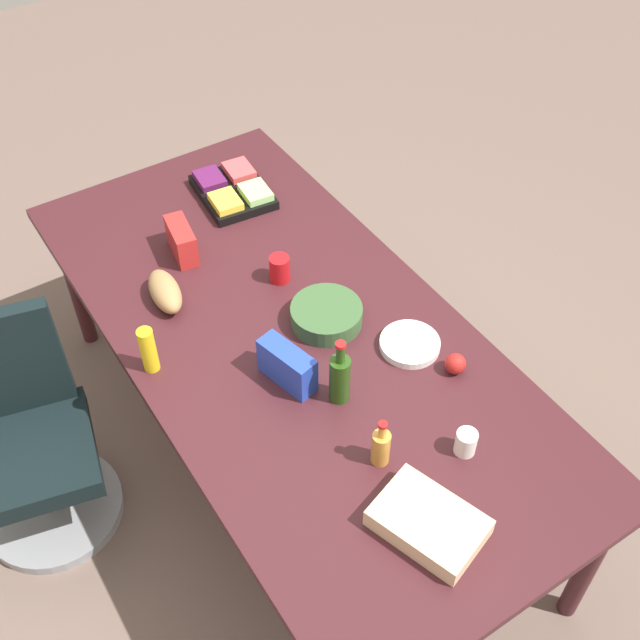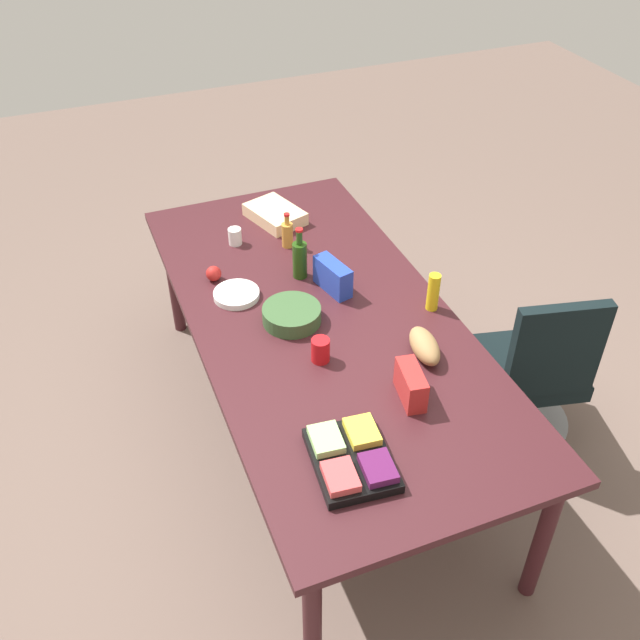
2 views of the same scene
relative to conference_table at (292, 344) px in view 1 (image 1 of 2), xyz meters
The scene contains 16 objects.
ground_plane 0.73m from the conference_table, ahead, with size 10.00×10.00×0.00m, color #6D594F.
conference_table is the anchor object (origin of this frame).
office_chair 1.10m from the conference_table, 69.95° to the left, with size 0.58×0.58×0.96m.
bread_loaf 0.52m from the conference_table, 38.09° to the left, with size 0.24×0.11×0.10m, color #9F7749.
sheet_cake 0.92m from the conference_table, behind, with size 0.32×0.22×0.07m, color beige.
apple_red 0.62m from the conference_table, 140.86° to the right, with size 0.08×0.08×0.08m, color #AC201C.
dressing_bottle 0.65m from the conference_table, behind, with size 0.07×0.07×0.19m.
chip_bag_red 0.64m from the conference_table, 12.80° to the left, with size 0.20×0.08×0.14m, color red.
paper_plate_stack 0.45m from the conference_table, 132.73° to the right, with size 0.22×0.22×0.03m, color white.
red_solo_cup 0.31m from the conference_table, 23.00° to the right, with size 0.08×0.08×0.11m, color red.
mustard_bottle 0.54m from the conference_table, 76.38° to the left, with size 0.06×0.06×0.19m, color yellow.
wine_bottle 0.39m from the conference_table, behind, with size 0.09×0.09×0.27m.
fruit_platter 0.87m from the conference_table, 14.53° to the right, with size 0.39×0.31×0.07m.
chip_bag_blue 0.27m from the conference_table, 145.41° to the left, with size 0.22×0.08×0.15m, color #2443BB.
salad_bowl 0.17m from the conference_table, 101.04° to the right, with size 0.27×0.27×0.07m, color #375930.
paper_cup 0.78m from the conference_table, 165.48° to the right, with size 0.07×0.07×0.09m, color white.
Camera 1 is at (-1.73, 1.00, 2.94)m, focal length 44.61 mm.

